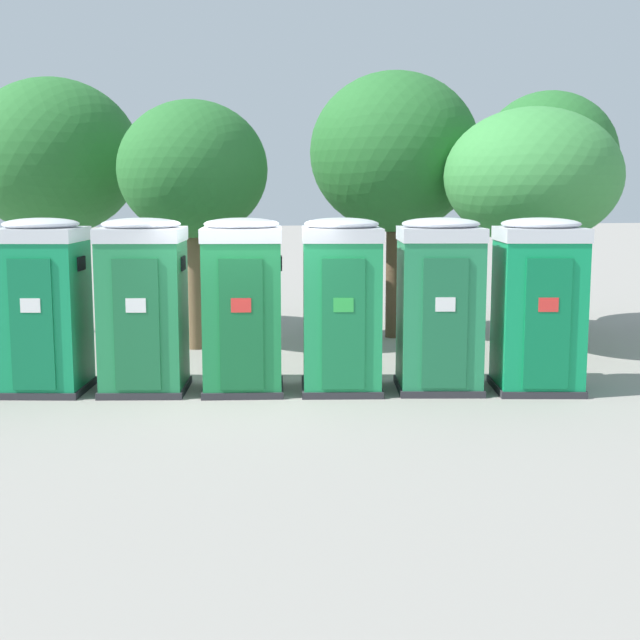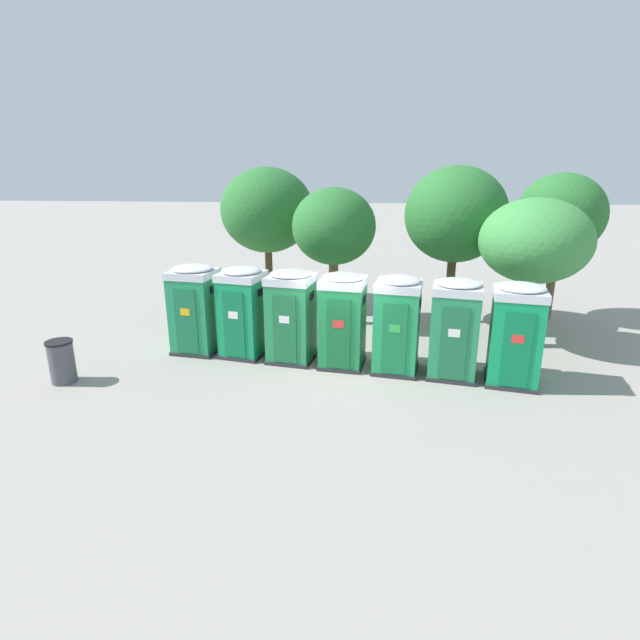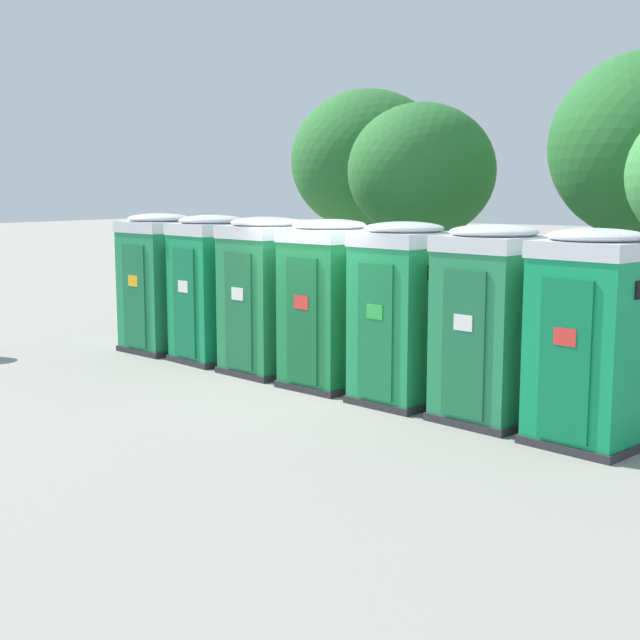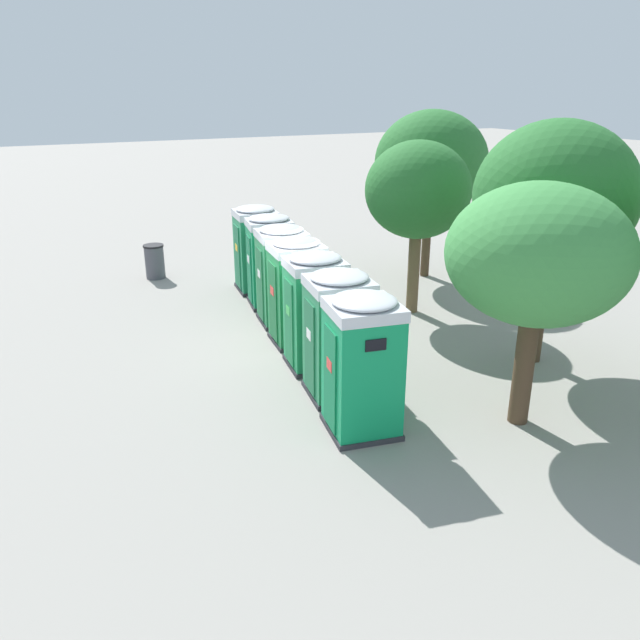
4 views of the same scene
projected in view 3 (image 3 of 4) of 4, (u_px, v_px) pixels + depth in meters
ground_plane at (322, 388)px, 13.45m from camera, size 120.00×120.00×0.00m
portapotty_0 at (160, 282)px, 16.37m from camera, size 1.39×1.36×2.54m
portapotty_1 at (212, 288)px, 15.41m from camera, size 1.38×1.41×2.54m
portapotty_2 at (266, 295)px, 14.39m from camera, size 1.40×1.39×2.54m
portapotty_3 at (329, 303)px, 13.37m from camera, size 1.32×1.35×2.54m
portapotty_4 at (403, 312)px, 12.37m from camera, size 1.34×1.37×2.54m
portapotty_5 at (491, 323)px, 11.38m from camera, size 1.41×1.40×2.54m
portapotty_6 at (592, 337)px, 10.33m from camera, size 1.43×1.41×2.54m
street_tree_1 at (422, 173)px, 16.35m from camera, size 2.72×2.72×4.55m
street_tree_2 at (369, 162)px, 19.75m from camera, size 3.45×3.45×5.16m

